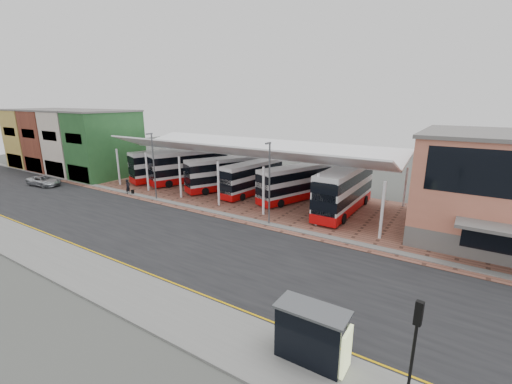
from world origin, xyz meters
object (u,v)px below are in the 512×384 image
Objects in this scene: bus_4 at (295,183)px; bus_5 at (344,190)px; silver_car at (44,181)px; bus_shelter at (315,334)px; pedestrian at (128,187)px; bus_0 at (168,165)px; bus_3 at (252,178)px; traffic_signal_west at (416,334)px; bus_1 at (189,167)px; bus_2 at (225,174)px.

bus_4 is 0.88× the size of bus_5.
bus_4 reaches higher than silver_car.
pedestrian is at bearing 155.13° from bus_shelter.
bus_0 is at bearing 145.14° from bus_shelter.
bus_shelter reaches higher than silver_car.
traffic_signal_west is (22.53, -22.56, 0.91)m from bus_3.
bus_0 is 40.73m from bus_shelter.
bus_5 is 23.42m from bus_shelter.
bus_3 is at bearing 142.98° from traffic_signal_west.
pedestrian is at bearing -162.41° from bus_5.
bus_3 is (14.96, 0.21, -0.22)m from bus_0.
bus_0 is 0.96× the size of bus_5.
bus_1 is at bearing -29.04° from pedestrian.
traffic_signal_west is at bearing -33.91° from bus_4.
bus_5 is at bearing 17.39° from bus_0.
bus_2 is 16.53m from bus_5.
bus_5 is at bearing 11.26° from bus_4.
bus_5 is at bearing 123.10° from traffic_signal_west.
bus_0 is 8.73m from pedestrian.
silver_car is at bearing -117.14° from bus_0.
bus_1 is 1.09× the size of bus_2.
bus_2 is 5.54× the size of pedestrian.
bus_5 is 2.74× the size of traffic_signal_west.
silver_car is at bearing 166.04° from bus_shelter.
bus_4 is (20.90, 0.51, -0.19)m from bus_0.
bus_1 reaches higher than bus_3.
bus_3 reaches higher than pedestrian.
bus_3 is 2.36× the size of traffic_signal_west.
bus_4 is 3.04× the size of bus_shelter.
bus_0 is 14.97m from bus_3.
bus_5 reaches higher than traffic_signal_west.
bus_2 is 32.42m from bus_shelter.
bus_4 is 21.34m from pedestrian.
bus_0 is 1.09× the size of bus_4.
bus_2 is 0.89× the size of bus_5.
bus_1 is 9.31m from pedestrian.
bus_2 is 3.09× the size of bus_shelter.
bus_0 reaches higher than bus_shelter.
bus_2 is 12.52m from pedestrian.
bus_5 is (27.26, -0.48, 0.15)m from bus_0.
bus_4 reaches higher than bus_3.
bus_4 is 26.74m from bus_shelter.
pedestrian reaches higher than silver_car.
bus_3 is at bearing -72.08° from pedestrian.
bus_1 is 2.22× the size of silver_car.
bus_4 reaches higher than pedestrian.
bus_0 is at bearing -149.98° from bus_1.
bus_0 is at bearing 157.22° from traffic_signal_west.
traffic_signal_west is at bearing -12.41° from bus_0.
bus_3 is 5.38× the size of pedestrian.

